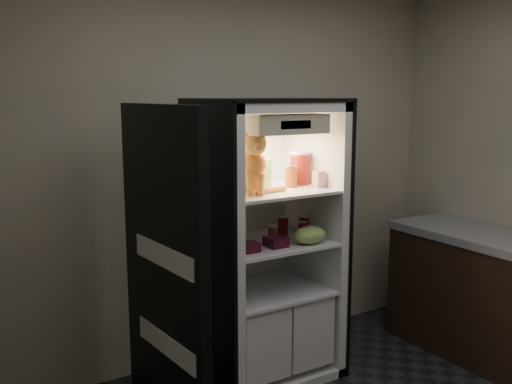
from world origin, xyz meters
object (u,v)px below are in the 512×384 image
mayo_tub (264,177)px  berry_box_right (276,242)px  pepper_jar (299,168)px  grape_bag (310,235)px  tabby_cat (251,168)px  soda_can_b (304,225)px  soda_can_a (283,226)px  soda_can_c (302,230)px  parmesan_shaker (266,173)px  berry_box_left (249,247)px  refrigerator (263,260)px  cream_carton (319,179)px  condiment_jar (273,232)px  salsa_jar (291,177)px

mayo_tub → berry_box_right: size_ratio=0.91×
mayo_tub → pepper_jar: 0.25m
grape_bag → tabby_cat: bearing=160.4°
grape_bag → soda_can_b: bearing=62.0°
soda_can_a → tabby_cat: bearing=-156.7°
tabby_cat → soda_can_c: (0.42, 0.02, -0.45)m
soda_can_b → soda_can_c: bearing=-133.2°
parmesan_shaker → berry_box_left: 0.53m
refrigerator → tabby_cat: (-0.17, -0.13, 0.66)m
refrigerator → parmesan_shaker: (0.02, -0.01, 0.59)m
cream_carton → grape_bag: bearing=-151.0°
soda_can_b → grape_bag: bearing=-118.0°
parmesan_shaker → pepper_jar: pepper_jar is taller
tabby_cat → soda_can_c: size_ratio=3.82×
mayo_tub → berry_box_left: size_ratio=1.02×
tabby_cat → soda_can_c: bearing=20.1°
soda_can_a → berry_box_left: size_ratio=1.13×
soda_can_b → berry_box_right: soda_can_b is taller
pepper_jar → cream_carton: bearing=-78.5°
refrigerator → mayo_tub: refrigerator is taller
mayo_tub → grape_bag: (0.14, -0.34, -0.35)m
grape_bag → berry_box_left: (-0.43, 0.05, -0.03)m
soda_can_c → condiment_jar: (-0.20, 0.06, -0.01)m
pepper_jar → salsa_jar: bearing=-150.4°
parmesan_shaker → mayo_tub: (0.03, 0.08, -0.04)m
parmesan_shaker → cream_carton: 0.35m
condiment_jar → berry_box_left: 0.34m
soda_can_a → cream_carton: bearing=-58.2°
refrigerator → parmesan_shaker: size_ratio=9.98×
mayo_tub → soda_can_a: (0.13, -0.05, -0.34)m
salsa_jar → condiment_jar: salsa_jar is taller
mayo_tub → berry_box_left: bearing=-135.6°
parmesan_shaker → condiment_jar: (0.03, -0.04, -0.40)m
condiment_jar → berry_box_right: size_ratio=0.77×
mayo_tub → soda_can_c: (0.19, -0.19, -0.35)m
tabby_cat → condiment_jar: bearing=37.8°
mayo_tub → pepper_jar: (0.23, -0.10, 0.06)m
salsa_jar → grape_bag: salsa_jar is taller
soda_can_a → condiment_jar: soda_can_a is taller
condiment_jar → parmesan_shaker: bearing=128.6°
soda_can_a → pepper_jar: bearing=-24.4°
pepper_jar → soda_can_b: pepper_jar is taller
refrigerator → soda_can_b: refrigerator is taller
tabby_cat → mayo_tub: size_ratio=3.65×
pepper_jar → soda_can_a: 0.41m
mayo_tub → salsa_jar: 0.20m
salsa_jar → grape_bag: (0.03, -0.17, -0.36)m
pepper_jar → tabby_cat: bearing=-166.7°
soda_can_b → salsa_jar: bearing=-163.5°
cream_carton → soda_can_a: 0.43m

